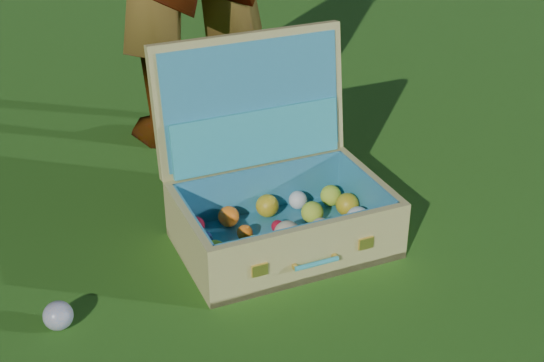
# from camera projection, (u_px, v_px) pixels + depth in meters

# --- Properties ---
(ground) EXTENTS (60.00, 60.00, 0.00)m
(ground) POSITION_uv_depth(u_px,v_px,m) (255.00, 278.00, 1.80)
(ground) COLOR #215114
(ground) RESTS_ON ground
(stray_ball) EXTENTS (0.07, 0.07, 0.07)m
(stray_ball) POSITION_uv_depth(u_px,v_px,m) (58.00, 316.00, 1.63)
(stray_ball) COLOR #4674B6
(stray_ball) RESTS_ON ground
(suitcase) EXTENTS (0.52, 0.45, 0.49)m
(suitcase) POSITION_uv_depth(u_px,v_px,m) (274.00, 186.00, 1.91)
(suitcase) COLOR tan
(suitcase) RESTS_ON ground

